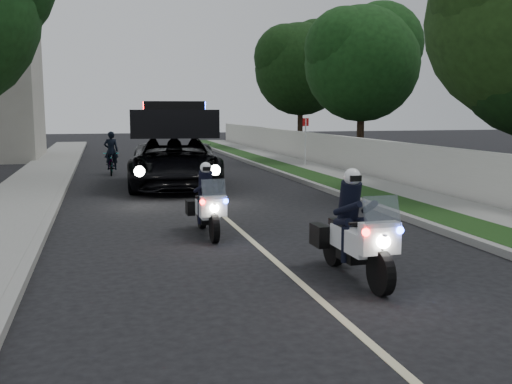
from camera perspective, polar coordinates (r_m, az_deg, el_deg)
ground at (r=8.13m, az=6.64°, el=-10.75°), size 120.00×120.00×0.00m
curb_right at (r=18.68m, az=7.21°, el=0.16°), size 0.20×60.00×0.15m
grass_verge at (r=18.95m, az=9.18°, el=0.24°), size 1.20×60.00×0.16m
sidewalk_right at (r=19.52m, az=12.67°, el=0.37°), size 1.40×60.00×0.16m
property_wall at (r=19.92m, az=15.29°, el=2.38°), size 0.22×60.00×1.50m
curb_left at (r=17.39m, az=-18.73°, el=-0.78°), size 0.20×60.00×0.15m
sidewalk_left at (r=17.51m, az=-22.32°, el=-0.90°), size 2.00×60.00×0.16m
lane_marking at (r=17.59m, az=-5.28°, el=-0.53°), size 0.12×50.00×0.01m
police_moto_left at (r=12.39m, az=-4.74°, el=-4.17°), size 0.63×1.80×1.53m
police_moto_right at (r=9.35m, az=9.52°, el=-8.31°), size 0.75×2.04×1.72m
police_suv at (r=20.19m, az=-7.86°, el=0.52°), size 3.56×6.61×3.08m
bicycle at (r=24.46m, az=-13.86°, el=1.67°), size 0.66×1.77×0.92m
cyclist at (r=24.46m, az=-13.86°, el=1.67°), size 0.57×0.39×1.55m
sign_post at (r=26.53m, az=4.81°, el=2.35°), size 0.47×0.47×2.31m
tree_right_d at (r=29.72m, az=10.07°, el=2.86°), size 5.64×5.64×9.38m
tree_right_e at (r=40.26m, az=4.30°, el=4.29°), size 7.96×7.96×10.30m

